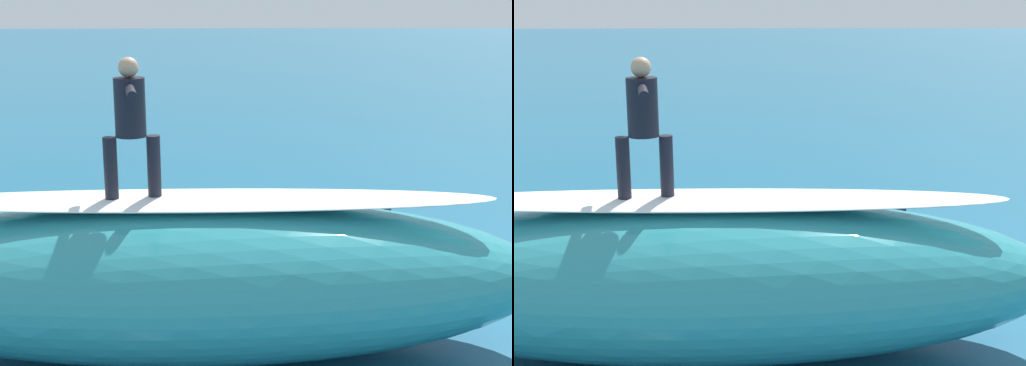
% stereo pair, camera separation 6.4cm
% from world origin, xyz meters
% --- Properties ---
extents(ground_plane, '(120.00, 120.00, 0.00)m').
position_xyz_m(ground_plane, '(0.00, 0.00, 0.00)').
color(ground_plane, '#196084').
extents(wave_crest, '(7.57, 2.62, 1.63)m').
position_xyz_m(wave_crest, '(0.67, 2.59, 0.81)').
color(wave_crest, teal).
rests_on(wave_crest, ground_plane).
extents(wave_foam_lip, '(6.41, 0.98, 0.08)m').
position_xyz_m(wave_foam_lip, '(0.67, 2.59, 1.67)').
color(wave_foam_lip, white).
rests_on(wave_foam_lip, wave_crest).
extents(surfboard_riding, '(1.93, 0.78, 0.06)m').
position_xyz_m(surfboard_riding, '(1.24, 2.58, 1.66)').
color(surfboard_riding, '#33B2D1').
rests_on(surfboard_riding, wave_crest).
extents(surfer_riding, '(0.57, 1.37, 1.45)m').
position_xyz_m(surfer_riding, '(1.24, 2.58, 2.53)').
color(surfer_riding, black).
rests_on(surfer_riding, surfboard_riding).
extents(surfboard_paddling, '(2.33, 0.75, 0.08)m').
position_xyz_m(surfboard_paddling, '(-1.47, -1.98, 0.04)').
color(surfboard_paddling, silver).
rests_on(surfboard_paddling, ground_plane).
extents(surfer_paddling, '(1.58, 0.40, 0.28)m').
position_xyz_m(surfer_paddling, '(-1.59, -2.00, 0.20)').
color(surfer_paddling, black).
rests_on(surfer_paddling, surfboard_paddling).
extents(foam_patch_near, '(0.89, 1.01, 0.09)m').
position_xyz_m(foam_patch_near, '(3.28, 0.13, 0.05)').
color(foam_patch_near, white).
rests_on(foam_patch_near, ground_plane).
extents(foam_patch_mid, '(1.19, 1.19, 0.10)m').
position_xyz_m(foam_patch_mid, '(0.16, 0.05, 0.05)').
color(foam_patch_mid, white).
rests_on(foam_patch_mid, ground_plane).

